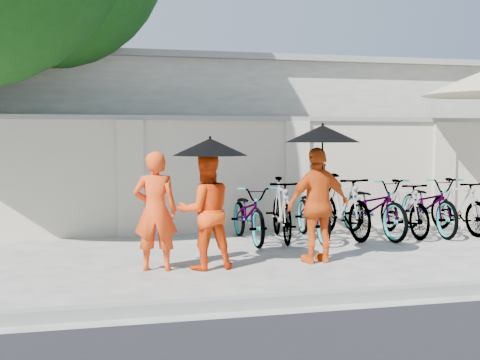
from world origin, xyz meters
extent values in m
plane|color=beige|center=(0.00, 0.00, 0.00)|extent=(80.00, 80.00, 0.00)
cube|color=gray|center=(0.00, -1.70, 0.06)|extent=(40.00, 0.16, 0.12)
cube|color=#C4B594|center=(1.00, 3.20, 1.00)|extent=(20.00, 0.30, 2.00)
cube|color=silver|center=(2.00, 7.00, 1.60)|extent=(14.00, 6.00, 3.20)
imported|color=#FF4613|center=(-0.83, 0.25, 0.76)|extent=(0.62, 0.47, 1.53)
imported|color=#FF440B|center=(-0.20, 0.19, 0.75)|extent=(0.78, 0.63, 1.50)
cylinder|color=black|center=(-0.15, 0.11, 1.21)|extent=(0.02, 0.02, 0.73)
cone|color=black|center=(-0.15, 0.11, 1.58)|extent=(0.96, 0.96, 0.22)
imported|color=#E85614|center=(1.36, 0.23, 0.78)|extent=(0.97, 0.53, 1.57)
cylinder|color=black|center=(1.38, 0.15, 1.32)|extent=(0.02, 0.02, 0.86)
cone|color=black|center=(1.38, 0.15, 1.75)|extent=(1.00, 1.00, 0.23)
imported|color=gray|center=(0.84, 2.01, 0.47)|extent=(0.66, 1.79, 0.93)
imported|color=gray|center=(1.39, 1.99, 0.52)|extent=(0.73, 1.79, 1.04)
imported|color=gray|center=(1.94, 1.97, 0.48)|extent=(0.75, 1.86, 0.96)
imported|color=gray|center=(2.49, 2.06, 0.54)|extent=(0.71, 1.84, 1.08)
imported|color=gray|center=(3.04, 2.02, 0.51)|extent=(0.94, 2.02, 1.02)
imported|color=gray|center=(3.59, 1.99, 0.48)|extent=(0.52, 1.63, 0.97)
imported|color=gray|center=(4.14, 2.10, 0.51)|extent=(0.75, 1.96, 1.02)
imported|color=gray|center=(4.69, 2.04, 0.49)|extent=(0.58, 1.64, 0.97)
camera|label=1|loc=(-1.53, -7.39, 1.69)|focal=45.00mm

